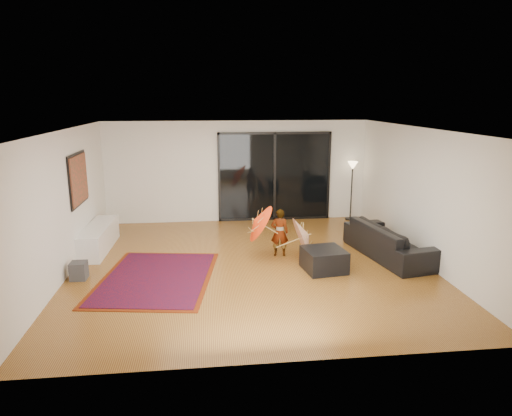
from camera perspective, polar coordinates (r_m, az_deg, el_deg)
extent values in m
plane|color=olive|center=(9.25, -0.60, -7.15)|extent=(7.00, 7.00, 0.00)
plane|color=white|center=(8.67, -0.64, 9.79)|extent=(7.00, 7.00, 0.00)
plane|color=silver|center=(12.28, -2.31, 4.57)|extent=(7.00, 0.00, 7.00)
plane|color=silver|center=(5.52, 3.17, -6.81)|extent=(7.00, 0.00, 7.00)
plane|color=silver|center=(9.19, -22.87, 0.42)|extent=(0.00, 7.00, 7.00)
plane|color=silver|center=(9.85, 20.10, 1.48)|extent=(0.00, 7.00, 7.00)
cube|color=black|center=(12.39, 2.33, 3.94)|extent=(3.00, 0.04, 2.40)
cube|color=black|center=(12.23, 2.40, 9.34)|extent=(3.06, 0.06, 0.06)
cube|color=black|center=(12.62, 2.29, -1.32)|extent=(3.06, 0.06, 0.06)
cube|color=black|center=(12.37, 2.34, 3.93)|extent=(0.06, 0.06, 2.40)
cube|color=black|center=(10.07, -21.35, 3.38)|extent=(0.02, 1.28, 1.08)
cube|color=#1C472C|center=(10.07, -21.24, 3.38)|extent=(0.03, 1.18, 0.98)
cube|color=white|center=(10.67, -19.07, -3.54)|extent=(0.54, 1.96, 0.54)
cube|color=#424244|center=(9.12, -21.28, -7.31)|extent=(0.29, 0.29, 0.33)
cube|color=#622008|center=(8.80, -12.34, -8.53)|extent=(2.39, 3.06, 0.01)
cube|color=maroon|center=(8.80, -12.34, -8.50)|extent=(2.21, 2.87, 0.02)
imported|color=black|center=(10.02, 16.34, -3.96)|extent=(1.33, 2.50, 0.69)
cube|color=black|center=(9.01, 8.49, -6.42)|extent=(0.85, 0.85, 0.43)
cylinder|color=black|center=(12.92, 11.67, -1.31)|extent=(0.28, 0.28, 0.03)
cylinder|color=black|center=(12.76, 11.83, 1.84)|extent=(0.04, 0.04, 1.48)
cone|color=#FFD899|center=(12.63, 12.00, 5.22)|extent=(0.28, 0.28, 0.22)
imported|color=#999999|center=(9.65, 2.97, -3.08)|extent=(0.40, 0.30, 1.02)
cone|color=red|center=(9.46, -0.25, -1.97)|extent=(0.59, 0.85, 0.81)
cylinder|color=#A98948|center=(9.56, -0.25, -3.91)|extent=(0.44, 0.02, 0.29)
cylinder|color=#A98948|center=(9.44, -0.25, -1.36)|extent=(0.06, 0.02, 0.05)
cone|color=white|center=(9.62, 6.65, -3.23)|extent=(0.49, 0.90, 0.91)
cylinder|color=#A98948|center=(9.74, 6.59, -5.31)|extent=(0.52, 0.02, 0.21)
cylinder|color=#A98948|center=(9.59, 6.67, -2.57)|extent=(0.06, 0.02, 0.04)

